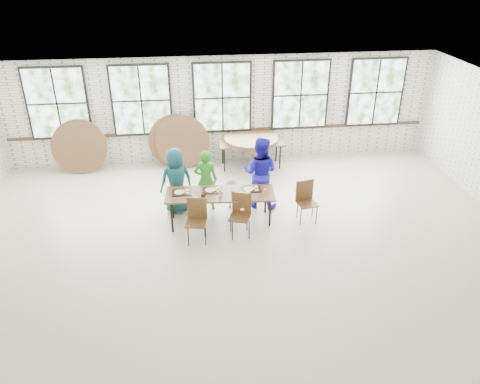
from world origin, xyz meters
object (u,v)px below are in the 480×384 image
(chair_near_right, at_px, (241,211))
(storage_table, at_px, (251,144))
(chair_near_left, at_px, (197,216))
(dining_table, at_px, (220,195))

(chair_near_right, xyz_separation_m, storage_table, (0.72, 3.45, 0.13))
(chair_near_left, xyz_separation_m, chair_near_right, (0.95, 0.11, 0.00))
(chair_near_right, distance_m, storage_table, 3.53)
(chair_near_left, bearing_deg, dining_table, 60.14)
(dining_table, bearing_deg, storage_table, 73.21)
(dining_table, bearing_deg, chair_near_right, -48.56)
(chair_near_left, distance_m, chair_near_right, 0.95)
(chair_near_right, bearing_deg, dining_table, 147.15)
(chair_near_left, height_order, chair_near_right, same)
(storage_table, bearing_deg, chair_near_right, -102.72)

